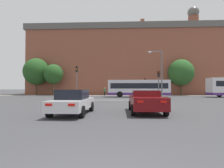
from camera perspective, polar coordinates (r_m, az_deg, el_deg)
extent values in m
cube|color=silver|center=(22.61, 1.60, -5.27)|extent=(9.00, 0.30, 0.01)
cube|color=#A09B91|center=(36.89, 1.96, -3.75)|extent=(70.00, 2.50, 0.01)
cube|color=brown|center=(46.05, 4.91, 6.16)|extent=(47.55, 12.61, 15.13)
cube|color=#5B5954|center=(47.84, 4.89, 16.05)|extent=(48.50, 13.11, 1.43)
cube|color=brown|center=(51.67, -19.41, 16.69)|extent=(0.90, 0.90, 1.85)
cube|color=brown|center=(51.73, -8.55, 16.61)|extent=(0.90, 0.90, 1.85)
cube|color=brown|center=(49.79, 0.26, 17.32)|extent=(0.90, 0.90, 1.85)
cube|color=brown|center=(45.86, 9.87, 19.00)|extent=(0.90, 0.90, 1.85)
cube|color=brown|center=(51.44, 18.48, 16.77)|extent=(0.90, 0.90, 1.85)
cube|color=brown|center=(52.28, 27.90, 16.56)|extent=(0.90, 0.90, 1.85)
cylinder|color=brown|center=(52.21, 25.05, 17.55)|extent=(2.56, 2.56, 3.58)
sphere|color=#5B5954|center=(53.20, 25.02, 20.46)|extent=(2.84, 2.84, 2.84)
cube|color=silver|center=(10.77, -12.60, -6.33)|extent=(1.90, 4.32, 0.58)
cube|color=black|center=(10.69, -12.64, -3.31)|extent=(1.60, 1.96, 0.56)
cylinder|color=black|center=(12.32, -14.75, -7.04)|extent=(0.23, 0.64, 0.64)
cylinder|color=black|center=(11.88, -6.73, -7.28)|extent=(0.23, 0.64, 0.64)
cylinder|color=black|center=(9.85, -19.72, -8.45)|extent=(0.23, 0.64, 0.64)
cylinder|color=black|center=(9.30, -9.75, -8.93)|extent=(0.23, 0.64, 0.64)
cube|color=red|center=(8.92, -20.02, -6.39)|extent=(0.32, 0.06, 0.12)
cube|color=red|center=(8.53, -13.08, -6.67)|extent=(0.32, 0.06, 0.12)
cube|color=#600C0F|center=(11.29, 11.03, -5.76)|extent=(1.91, 4.22, 0.71)
cube|color=#600C0F|center=(11.36, 10.94, -3.02)|extent=(1.63, 1.27, 0.36)
cylinder|color=black|center=(12.52, 6.03, -6.98)|extent=(0.22, 0.64, 0.64)
cylinder|color=black|center=(12.75, 14.26, -6.84)|extent=(0.22, 0.64, 0.64)
cylinder|color=black|center=(9.93, 6.88, -8.45)|extent=(0.22, 0.64, 0.64)
cylinder|color=black|center=(10.22, 17.19, -8.20)|extent=(0.22, 0.64, 0.64)
cube|color=red|center=(9.10, 9.27, -5.72)|extent=(0.32, 0.05, 0.12)
cube|color=red|center=(9.30, 16.50, -5.58)|extent=(0.32, 0.05, 0.12)
cube|color=silver|center=(30.43, 8.60, -1.17)|extent=(10.36, 2.50, 2.58)
cube|color=#4C2870|center=(30.45, 8.61, -3.18)|extent=(10.38, 2.52, 0.44)
cube|color=black|center=(30.43, 8.60, -0.62)|extent=(9.53, 2.53, 0.90)
cylinder|color=black|center=(32.13, 14.10, -3.18)|extent=(1.00, 0.28, 1.00)
cylinder|color=black|center=(29.78, 15.02, -3.32)|extent=(1.00, 0.28, 1.00)
cylinder|color=black|center=(31.48, 2.54, -3.26)|extent=(1.00, 0.28, 1.00)
cylinder|color=black|center=(29.08, 2.54, -3.41)|extent=(1.00, 0.28, 1.00)
cylinder|color=black|center=(36.05, 31.64, -2.82)|extent=(1.00, 0.28, 1.00)
cylinder|color=slate|center=(23.79, 14.99, -1.41)|extent=(0.12, 0.12, 3.01)
cube|color=black|center=(23.86, 14.96, 3.16)|extent=(0.26, 0.20, 0.80)
sphere|color=red|center=(23.75, 15.03, 3.80)|extent=(0.17, 0.17, 0.17)
sphere|color=black|center=(23.73, 15.03, 3.18)|extent=(0.17, 0.17, 0.17)
sphere|color=black|center=(23.71, 15.03, 2.57)|extent=(0.17, 0.17, 0.17)
cylinder|color=slate|center=(23.94, -11.49, -0.60)|extent=(0.12, 0.12, 3.70)
cube|color=black|center=(24.07, -11.46, 4.77)|extent=(0.26, 0.20, 0.80)
sphere|color=black|center=(23.97, -11.53, 5.41)|extent=(0.17, 0.17, 0.17)
sphere|color=orange|center=(23.95, -11.54, 4.80)|extent=(0.17, 0.17, 0.17)
sphere|color=black|center=(23.92, -11.54, 4.19)|extent=(0.17, 0.17, 0.17)
cylinder|color=slate|center=(36.63, 10.74, -1.55)|extent=(0.12, 0.12, 2.81)
cube|color=black|center=(36.67, 10.72, 1.27)|extent=(0.26, 0.20, 0.80)
sphere|color=red|center=(36.55, 10.75, 1.68)|extent=(0.17, 0.17, 0.17)
sphere|color=black|center=(36.54, 10.75, 1.28)|extent=(0.17, 0.17, 0.17)
sphere|color=black|center=(36.53, 10.75, 0.88)|extent=(0.17, 0.17, 0.17)
cylinder|color=slate|center=(23.82, 15.93, 2.83)|extent=(0.16, 0.16, 6.53)
cylinder|color=slate|center=(24.07, 14.03, 10.26)|extent=(1.58, 0.10, 0.10)
ellipsoid|color=#B2B2B7|center=(23.91, 12.15, 10.09)|extent=(0.50, 0.36, 0.22)
cylinder|color=black|center=(36.08, -2.31, -3.18)|extent=(0.13, 0.13, 0.79)
cylinder|color=black|center=(36.20, -2.50, -3.17)|extent=(0.13, 0.13, 0.79)
cube|color=#336B38|center=(36.12, -2.41, -2.04)|extent=(0.45, 0.43, 0.63)
sphere|color=tan|center=(36.12, -2.40, -1.35)|extent=(0.24, 0.24, 0.24)
cylinder|color=black|center=(37.92, 12.04, -3.01)|extent=(0.13, 0.13, 0.86)
cylinder|color=black|center=(38.09, 12.06, -3.00)|extent=(0.13, 0.13, 0.86)
cube|color=navy|center=(37.99, 12.04, -1.85)|extent=(0.30, 0.44, 0.68)
sphere|color=tan|center=(37.99, 12.04, -1.15)|extent=(0.26, 0.26, 0.26)
cylinder|color=#4C3823|center=(39.58, -18.59, -1.45)|extent=(0.36, 0.36, 2.86)
ellipsoid|color=#234C1E|center=(39.70, -18.55, 3.11)|extent=(4.05, 4.05, 4.25)
cylinder|color=#4C3823|center=(42.34, -23.47, -1.40)|extent=(0.36, 0.36, 2.85)
ellipsoid|color=#234C1E|center=(42.50, -23.42, 3.76)|extent=(5.64, 5.64, 5.92)
cylinder|color=#4C3823|center=(40.59, 21.60, -1.58)|extent=(0.36, 0.36, 2.63)
ellipsoid|color=#285623|center=(40.73, 21.56, 3.53)|extent=(5.44, 5.44, 5.72)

